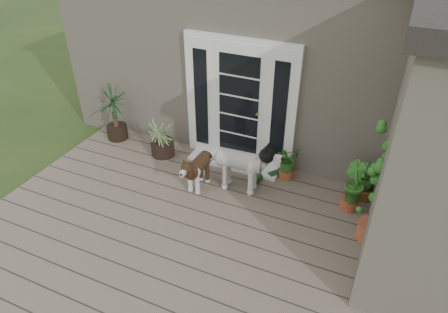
% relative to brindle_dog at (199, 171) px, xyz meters
% --- Properties ---
extents(deck, '(6.20, 4.60, 0.12)m').
position_rel_brindle_dog_xyz_m(deck, '(0.47, -1.19, -0.36)').
color(deck, '#6B5B4C').
rests_on(deck, ground).
extents(house_main, '(7.40, 4.00, 3.10)m').
position_rel_brindle_dog_xyz_m(house_main, '(0.47, 3.06, 1.13)').
color(house_main, '#665E54').
rests_on(house_main, ground).
extents(door_unit, '(1.90, 0.14, 2.15)m').
position_rel_brindle_dog_xyz_m(door_unit, '(0.27, 1.01, 0.77)').
color(door_unit, white).
rests_on(door_unit, deck).
extents(door_step, '(1.60, 0.40, 0.05)m').
position_rel_brindle_dog_xyz_m(door_step, '(0.27, 0.81, -0.28)').
color(door_step, white).
rests_on(door_step, deck).
extents(brindle_dog, '(0.34, 0.74, 0.61)m').
position_rel_brindle_dog_xyz_m(brindle_dog, '(0.00, 0.00, 0.00)').
color(brindle_dog, '#3F2817').
rests_on(brindle_dog, deck).
extents(white_dog, '(0.95, 0.45, 0.78)m').
position_rel_brindle_dog_xyz_m(white_dog, '(0.61, 0.23, 0.08)').
color(white_dog, silver).
rests_on(white_dog, deck).
extents(spider_plant, '(0.74, 0.74, 0.73)m').
position_rel_brindle_dog_xyz_m(spider_plant, '(-1.02, 0.58, 0.06)').
color(spider_plant, '#86985D').
rests_on(spider_plant, deck).
extents(yucca, '(0.73, 0.73, 1.05)m').
position_rel_brindle_dog_xyz_m(yucca, '(-2.10, 0.72, 0.22)').
color(yucca, black).
rests_on(yucca, deck).
extents(herb_a, '(0.53, 0.53, 0.49)m').
position_rel_brindle_dog_xyz_m(herb_a, '(1.20, 0.81, -0.06)').
color(herb_a, '#245117').
rests_on(herb_a, deck).
extents(herb_b, '(0.53, 0.53, 0.57)m').
position_rel_brindle_dog_xyz_m(herb_b, '(2.27, 0.45, -0.02)').
color(herb_b, '#2C621C').
rests_on(herb_b, deck).
extents(herb_c, '(0.41, 0.41, 0.53)m').
position_rel_brindle_dog_xyz_m(herb_c, '(2.42, 0.81, -0.04)').
color(herb_c, '#205C1A').
rests_on(herb_c, deck).
extents(sapling, '(0.69, 0.69, 1.91)m').
position_rel_brindle_dog_xyz_m(sapling, '(2.63, -0.08, 0.65)').
color(sapling, '#245719').
rests_on(sapling, deck).
extents(clog_left, '(0.22, 0.36, 0.10)m').
position_rel_brindle_dog_xyz_m(clog_left, '(0.78, 0.47, -0.25)').
color(clog_left, '#153416').
rests_on(clog_left, deck).
extents(clog_right, '(0.30, 0.34, 0.09)m').
position_rel_brindle_dog_xyz_m(clog_right, '(1.03, 0.79, -0.26)').
color(clog_right, '#17391E').
rests_on(clog_right, deck).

